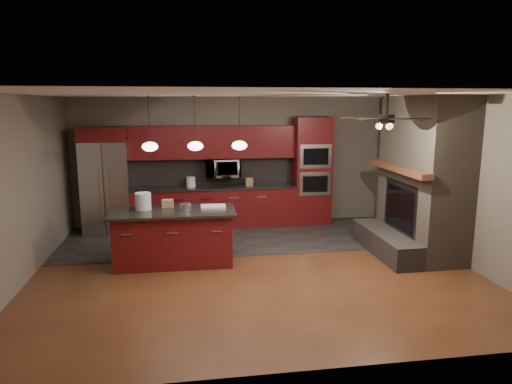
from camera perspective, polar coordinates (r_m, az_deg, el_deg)
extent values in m
plane|color=brown|center=(7.62, -0.21, -9.47)|extent=(7.00, 7.00, 0.00)
cube|color=white|center=(7.14, -0.23, 12.09)|extent=(7.00, 6.00, 0.02)
cube|color=#6E6158|center=(10.19, -2.74, 3.83)|extent=(7.00, 0.02, 2.80)
cube|color=#6E6158|center=(8.50, 23.82, 1.50)|extent=(0.02, 6.00, 2.80)
cube|color=#6E6158|center=(7.57, -27.41, 0.15)|extent=(0.02, 6.00, 2.80)
cube|color=#302D2B|center=(9.31, -1.87, -5.63)|extent=(7.00, 2.40, 0.01)
cube|color=brown|center=(8.63, 20.16, 1.89)|extent=(0.80, 2.00, 2.80)
cube|color=#433B37|center=(8.60, 15.82, -6.08)|extent=(0.50, 2.00, 0.40)
cube|color=#2D2D30|center=(8.56, 17.68, -1.94)|extent=(0.05, 1.20, 0.95)
cube|color=black|center=(8.55, 17.53, -1.95)|extent=(0.02, 1.00, 0.75)
cube|color=brown|center=(8.38, 17.23, 2.86)|extent=(0.22, 2.10, 0.10)
cube|color=maroon|center=(10.03, -5.21, -1.95)|extent=(3.55, 0.60, 0.86)
cube|color=black|center=(9.94, -5.25, 0.58)|extent=(3.59, 0.64, 0.04)
cube|color=black|center=(10.16, -5.38, 2.64)|extent=(3.55, 0.03, 0.60)
cube|color=maroon|center=(9.94, -5.40, 6.22)|extent=(3.55, 0.35, 0.70)
cube|color=maroon|center=(10.25, 6.95, 2.62)|extent=(0.80, 0.60, 2.38)
cube|color=silver|center=(10.00, 7.39, 1.01)|extent=(0.70, 0.03, 0.52)
cube|color=black|center=(9.98, 7.43, 0.99)|extent=(0.55, 0.02, 0.35)
cube|color=silver|center=(9.91, 7.48, 4.43)|extent=(0.70, 0.03, 0.52)
cube|color=black|center=(9.89, 7.51, 4.41)|extent=(0.55, 0.02, 0.35)
imported|color=silver|center=(9.93, -4.16, 3.05)|extent=(0.73, 0.41, 0.50)
cube|color=silver|center=(9.96, -18.14, 0.54)|extent=(0.95, 0.72, 1.91)
cube|color=#2D2D30|center=(9.61, -18.48, 0.16)|extent=(0.02, 0.02, 1.89)
cube|color=silver|center=(9.61, -19.10, 0.46)|extent=(0.03, 0.03, 0.95)
cube|color=silver|center=(9.57, -17.92, 0.50)|extent=(0.03, 0.03, 0.95)
cube|color=maroon|center=(9.83, -18.52, 6.88)|extent=(0.95, 0.72, 0.30)
cube|color=maroon|center=(7.81, -10.23, -5.73)|extent=(1.92, 0.81, 0.88)
cube|color=black|center=(7.69, -10.35, -2.45)|extent=(2.07, 0.96, 0.04)
cylinder|color=silver|center=(7.83, -13.93, -1.14)|extent=(0.28, 0.28, 0.28)
cylinder|color=#B6B7BB|center=(7.64, -8.81, -1.87)|extent=(0.21, 0.21, 0.12)
cube|color=silver|center=(7.79, -5.37, -1.84)|extent=(0.43, 0.31, 0.04)
cube|color=#97774E|center=(7.96, -10.98, -1.40)|extent=(0.20, 0.14, 0.13)
cylinder|color=white|center=(9.90, -8.14, 1.25)|extent=(0.25, 0.25, 0.22)
cube|color=#93714C|center=(9.94, -0.89, 1.28)|extent=(0.18, 0.14, 0.18)
cylinder|color=black|center=(7.79, -13.26, 8.84)|extent=(0.01, 0.01, 0.78)
ellipsoid|color=white|center=(7.81, -13.12, 5.54)|extent=(0.26, 0.26, 0.16)
cylinder|color=black|center=(7.77, -7.67, 9.02)|extent=(0.01, 0.01, 0.78)
ellipsoid|color=white|center=(7.79, -7.59, 5.71)|extent=(0.26, 0.26, 0.16)
cylinder|color=black|center=(7.82, -2.10, 9.12)|extent=(0.01, 0.01, 0.78)
ellipsoid|color=white|center=(7.84, -2.08, 5.84)|extent=(0.26, 0.26, 0.16)
cylinder|color=black|center=(6.88, 16.06, 10.47)|extent=(0.04, 0.04, 0.30)
cylinder|color=black|center=(6.89, 15.98, 8.81)|extent=(0.24, 0.24, 0.12)
cube|color=black|center=(7.05, 18.81, 8.69)|extent=(0.60, 0.12, 0.01)
cube|color=black|center=(7.26, 15.63, 8.91)|extent=(0.30, 0.61, 0.01)
cube|color=black|center=(6.97, 12.88, 8.97)|extent=(0.56, 0.45, 0.01)
cube|color=black|center=(6.56, 14.32, 8.81)|extent=(0.56, 0.45, 0.01)
cube|color=black|center=(6.61, 18.22, 8.62)|extent=(0.30, 0.61, 0.01)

